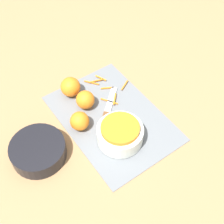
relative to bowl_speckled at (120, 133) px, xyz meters
name	(u,v)px	position (x,y,z in m)	size (l,w,h in m)	color
ground_plane	(112,118)	(0.09, -0.03, -0.04)	(4.00, 4.00, 0.00)	#9E754C
cutting_board	(112,118)	(0.09, -0.03, -0.04)	(0.47, 0.33, 0.01)	slate
bowl_speckled	(120,133)	(0.00, 0.00, 0.00)	(0.16, 0.16, 0.07)	silver
bowl_dark	(38,151)	(0.11, 0.25, -0.01)	(0.18, 0.18, 0.06)	black
knife	(105,118)	(0.10, -0.01, -0.03)	(0.17, 0.19, 0.02)	brown
orange_left	(70,87)	(0.28, 0.03, 0.00)	(0.07, 0.07, 0.07)	orange
orange_right	(80,121)	(0.12, 0.08, 0.00)	(0.07, 0.07, 0.07)	orange
orange_back	(85,100)	(0.19, 0.01, 0.00)	(0.07, 0.07, 0.07)	orange
peel_pile	(106,88)	(0.22, -0.10, -0.03)	(0.18, 0.14, 0.01)	orange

